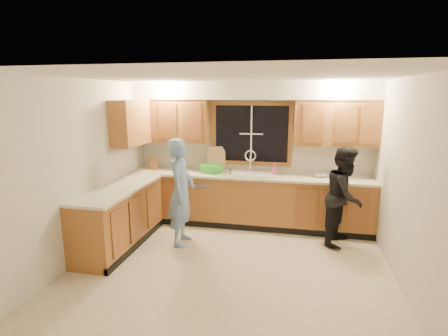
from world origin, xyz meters
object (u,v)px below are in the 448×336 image
object	(u,v)px
stove	(100,230)
soap_bottle	(274,168)
dish_crate	(212,168)
dishwasher	(202,200)
bowl	(320,175)
knife_block	(154,164)
sink	(249,178)
man	(181,192)
woman	(345,196)

from	to	relation	value
stove	soap_bottle	distance (m)	3.03
dish_crate	soap_bottle	world-z (taller)	soap_bottle
dishwasher	bowl	size ratio (longest dim) A/B	3.51
dishwasher	knife_block	world-z (taller)	knife_block
sink	stove	bearing A→B (deg)	-134.61
dishwasher	soap_bottle	bearing A→B (deg)	6.73
sink	soap_bottle	world-z (taller)	sink
knife_block	soap_bottle	distance (m)	2.22
bowl	soap_bottle	bearing A→B (deg)	175.21
knife_block	bowl	world-z (taller)	knife_block
stove	man	xyz separation A→B (m)	(0.90, 0.82, 0.37)
dishwasher	stove	bearing A→B (deg)	-117.69
woman	bowl	xyz separation A→B (m)	(-0.34, 0.57, 0.18)
man	dish_crate	xyz separation A→B (m)	(0.23, 1.02, 0.17)
dishwasher	knife_block	xyz separation A→B (m)	(-0.93, 0.04, 0.62)
stove	dish_crate	xyz separation A→B (m)	(1.13, 1.84, 0.54)
knife_block	bowl	distance (m)	3.00
stove	woman	size ratio (longest dim) A/B	0.59
dish_crate	bowl	bearing A→B (deg)	1.77
stove	knife_block	size ratio (longest dim) A/B	4.23
sink	woman	xyz separation A→B (m)	(1.55, -0.50, -0.10)
dishwasher	knife_block	distance (m)	1.12
knife_block	bowl	size ratio (longest dim) A/B	0.91
sink	soap_bottle	bearing A→B (deg)	17.49
sink	stove	world-z (taller)	sink
stove	man	size ratio (longest dim) A/B	0.55
soap_bottle	man	bearing A→B (deg)	-139.38
dishwasher	bowl	xyz separation A→B (m)	(2.07, 0.09, 0.54)
woman	bowl	size ratio (longest dim) A/B	6.56
woman	soap_bottle	bearing A→B (deg)	81.19
sink	man	world-z (taller)	man
dishwasher	bowl	distance (m)	2.14
woman	dish_crate	size ratio (longest dim) A/B	4.77
soap_bottle	bowl	xyz separation A→B (m)	(0.78, -0.07, -0.07)
man	woman	distance (m)	2.50
knife_block	bowl	xyz separation A→B (m)	(3.00, 0.04, -0.08)
man	knife_block	xyz separation A→B (m)	(-0.88, 1.03, 0.20)
woman	dish_crate	world-z (taller)	woman
bowl	dishwasher	bearing A→B (deg)	-177.61
man	dish_crate	bearing A→B (deg)	-16.61
soap_bottle	bowl	world-z (taller)	soap_bottle
man	soap_bottle	bearing A→B (deg)	-53.38
sink	man	distance (m)	1.35
bowl	knife_block	bearing A→B (deg)	-179.18
soap_bottle	dish_crate	bearing A→B (deg)	-173.60
stove	bowl	world-z (taller)	bowl
sink	soap_bottle	size ratio (longest dim) A/B	4.26
dishwasher	sink	bearing A→B (deg)	0.99
woman	knife_block	bearing A→B (deg)	101.81
dish_crate	stove	bearing A→B (deg)	-121.63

